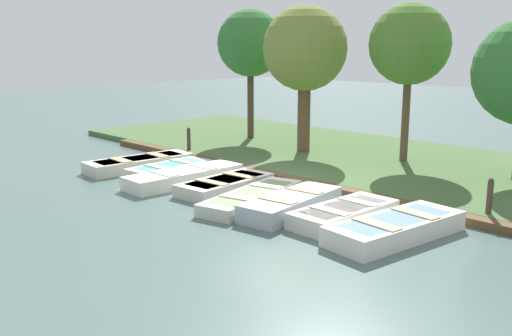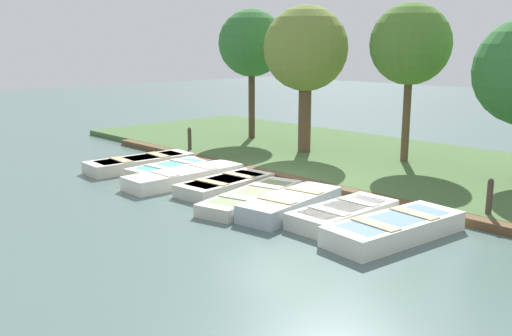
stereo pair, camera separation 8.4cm
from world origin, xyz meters
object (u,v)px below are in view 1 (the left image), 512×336
at_px(rowboat_3, 226,185).
at_px(mooring_post_near, 189,141).
at_px(rowboat_1, 169,169).
at_px(park_tree_left, 305,50).
at_px(park_tree_center, 410,45).
at_px(rowboat_4, 253,197).
at_px(rowboat_6, 344,214).
at_px(rowboat_2, 184,176).
at_px(rowboat_0, 140,163).
at_px(rowboat_7, 395,228).
at_px(mooring_post_far, 489,200).
at_px(rowboat_5, 291,204).
at_px(park_tree_far_left, 250,44).

distance_m(rowboat_3, mooring_post_near, 5.29).
xyz_separation_m(rowboat_1, rowboat_3, (0.04, 2.64, 0.00)).
distance_m(park_tree_left, park_tree_center, 3.51).
height_order(rowboat_4, rowboat_6, rowboat_6).
bearing_deg(rowboat_6, rowboat_3, -88.39).
xyz_separation_m(rowboat_4, mooring_post_near, (-2.71, -6.12, 0.35)).
xyz_separation_m(rowboat_2, rowboat_4, (0.05, 2.85, -0.04)).
xyz_separation_m(rowboat_0, rowboat_7, (-0.12, 9.28, 0.02)).
height_order(rowboat_2, rowboat_4, rowboat_2).
bearing_deg(park_tree_left, rowboat_3, 18.58).
bearing_deg(park_tree_left, park_tree_center, 107.65).
bearing_deg(mooring_post_far, rowboat_5, -53.59).
bearing_deg(rowboat_3, mooring_post_near, -122.13).
bearing_deg(park_tree_left, rowboat_2, 2.81).
distance_m(rowboat_2, park_tree_far_left, 8.05).
bearing_deg(park_tree_far_left, rowboat_6, 57.68).
distance_m(rowboat_0, park_tree_center, 9.19).
bearing_deg(park_tree_center, mooring_post_near, -59.26).
relative_size(mooring_post_near, park_tree_left, 0.19).
xyz_separation_m(rowboat_4, park_tree_center, (-6.48, 0.23, 3.69)).
xyz_separation_m(mooring_post_far, park_tree_left, (-2.71, -7.85, 3.18)).
xyz_separation_m(rowboat_4, rowboat_7, (-0.31, 3.89, 0.06)).
relative_size(rowboat_0, rowboat_3, 1.21).
height_order(rowboat_3, mooring_post_far, mooring_post_far).
xyz_separation_m(rowboat_3, rowboat_7, (0.02, 5.29, 0.04)).
relative_size(rowboat_3, park_tree_left, 0.56).
bearing_deg(park_tree_center, rowboat_1, -34.92).
bearing_deg(rowboat_4, rowboat_5, 81.46).
distance_m(rowboat_1, park_tree_left, 6.22).
bearing_deg(park_tree_far_left, rowboat_0, 11.20).
relative_size(rowboat_2, rowboat_7, 1.08).
relative_size(rowboat_1, rowboat_3, 0.95).
xyz_separation_m(rowboat_2, rowboat_6, (-0.35, 5.37, -0.01)).
distance_m(rowboat_6, rowboat_7, 1.38).
xyz_separation_m(rowboat_0, rowboat_5, (0.08, 6.60, 0.02)).
height_order(rowboat_0, rowboat_1, rowboat_0).
distance_m(rowboat_2, rowboat_7, 6.75).
bearing_deg(rowboat_0, rowboat_6, 95.16).
xyz_separation_m(rowboat_5, park_tree_far_left, (-6.04, -7.78, 3.68)).
relative_size(rowboat_4, rowboat_5, 1.17).
relative_size(mooring_post_far, park_tree_center, 0.20).
distance_m(mooring_post_near, mooring_post_far, 10.85).
xyz_separation_m(rowboat_7, mooring_post_far, (-2.40, 0.84, 0.29)).
bearing_deg(mooring_post_near, park_tree_center, 120.74).
bearing_deg(rowboat_3, rowboat_5, 79.65).
relative_size(rowboat_0, park_tree_left, 0.67).
bearing_deg(rowboat_2, mooring_post_far, 110.01).
relative_size(rowboat_0, park_tree_far_left, 0.67).
distance_m(rowboat_3, rowboat_7, 5.29).
xyz_separation_m(rowboat_4, rowboat_6, (-0.40, 2.52, 0.04)).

